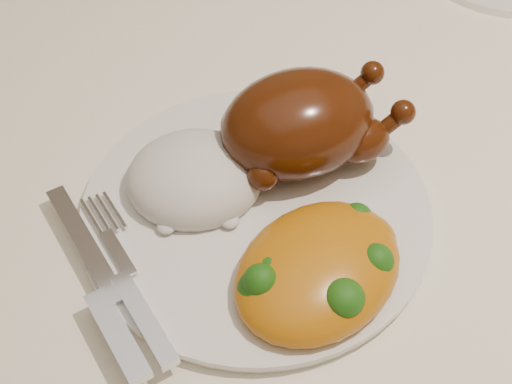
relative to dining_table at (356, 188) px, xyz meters
name	(u,v)px	position (x,y,z in m)	size (l,w,h in m)	color
dining_table	(356,188)	(0.00, 0.00, 0.00)	(1.60, 0.90, 0.76)	brown
tablecloth	(364,140)	(0.00, 0.00, 0.07)	(1.73, 1.03, 0.18)	white
dinner_plate	(256,212)	(-0.15, -0.07, 0.11)	(0.29, 0.29, 0.01)	silver
roast_chicken	(302,123)	(-0.09, -0.03, 0.16)	(0.17, 0.11, 0.09)	#481807
rice_mound	(195,179)	(-0.19, -0.03, 0.13)	(0.14, 0.14, 0.06)	silver
mac_and_cheese	(320,267)	(-0.13, -0.15, 0.13)	(0.18, 0.16, 0.05)	#C3750C
cutlery	(118,297)	(-0.28, -0.11, 0.12)	(0.05, 0.20, 0.01)	silver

